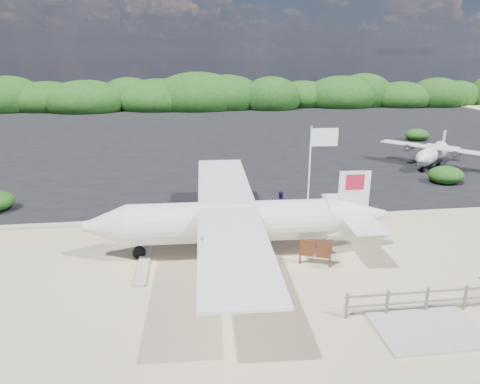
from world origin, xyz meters
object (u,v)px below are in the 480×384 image
object	(u,v)px
signboard	(314,265)
aircraft_small	(120,140)
flagpole	(305,251)
crew_c	(319,215)
aircraft_large	(360,156)
crew_b	(280,205)
crew_a	(209,219)
baggage_cart	(233,242)

from	to	relation	value
signboard	aircraft_small	world-z (taller)	aircraft_small
flagpole	crew_c	bearing A→B (deg)	60.37
aircraft_large	aircraft_small	distance (m)	25.07
signboard	aircraft_large	xyz separation A→B (m)	(10.12, 19.82, 0.00)
crew_b	aircraft_large	distance (m)	17.48
crew_a	aircraft_large	distance (m)	21.44
baggage_cart	aircraft_small	size ratio (longest dim) A/B	0.40
crew_a	signboard	bearing A→B (deg)	126.56
flagpole	signboard	distance (m)	1.40
flagpole	crew_b	distance (m)	4.51
crew_b	aircraft_small	xyz separation A→B (m)	(-12.28, 24.56, -0.79)
baggage_cart	aircraft_large	world-z (taller)	aircraft_large
aircraft_large	crew_c	bearing A→B (deg)	63.38
aircraft_large	signboard	bearing A→B (deg)	65.09
crew_c	aircraft_small	distance (m)	30.02
baggage_cart	aircraft_small	world-z (taller)	aircraft_small
flagpole	crew_a	bearing A→B (deg)	148.43
baggage_cart	crew_a	world-z (taller)	crew_a
signboard	crew_a	bearing A→B (deg)	158.35
crew_b	aircraft_large	xyz separation A→B (m)	(10.45, 13.99, -0.79)
crew_a	crew_b	world-z (taller)	crew_a
flagpole	aircraft_small	distance (m)	31.60
crew_a	aircraft_large	xyz separation A→B (m)	(14.57, 15.71, -0.81)
crew_c	crew_b	bearing A→B (deg)	-62.81
crew_a	aircraft_small	bearing A→B (deg)	-83.50
baggage_cart	aircraft_small	distance (m)	29.08
crew_b	crew_c	distance (m)	2.61
baggage_cart	flagpole	bearing A→B (deg)	-33.13
flagpole	aircraft_large	xyz separation A→B (m)	(10.16, 18.42, 0.00)
signboard	aircraft_small	distance (m)	32.90
crew_c	aircraft_small	size ratio (longest dim) A/B	0.24
baggage_cart	signboard	bearing A→B (deg)	-49.97
baggage_cart	signboard	size ratio (longest dim) A/B	1.87
signboard	crew_c	xyz separation A→B (m)	(1.34, 3.83, 0.84)
flagpole	crew_a	distance (m)	5.24
flagpole	crew_c	distance (m)	2.92
aircraft_small	crew_a	bearing A→B (deg)	64.44
flagpole	crew_b	world-z (taller)	flagpole
crew_a	crew_b	distance (m)	4.46
signboard	aircraft_large	bearing A→B (deg)	84.00
aircraft_small	signboard	bearing A→B (deg)	69.73
signboard	aircraft_large	distance (m)	22.25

